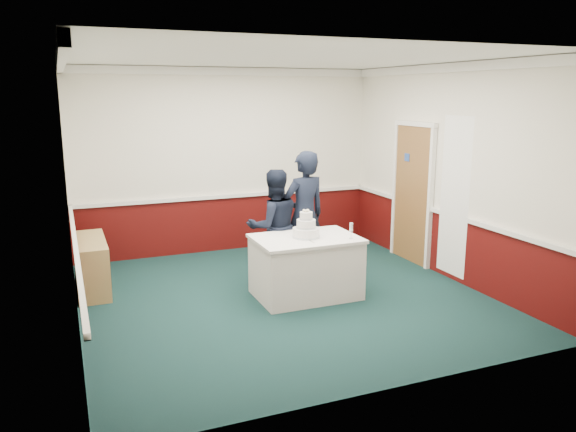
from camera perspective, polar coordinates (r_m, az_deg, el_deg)
name	(u,v)px	position (r m, az deg, el deg)	size (l,w,h in m)	color
ground	(284,297)	(7.36, -0.42, -8.25)	(5.00, 5.00, 0.00)	#143031
room_shell	(272,141)	(7.51, -1.61, 7.59)	(5.00, 5.00, 3.00)	white
sideboard	(92,265)	(7.95, -19.33, -4.72)	(0.41, 1.20, 0.70)	#9B804B
cake_table	(306,266)	(7.29, 1.82, -5.13)	(1.32, 0.92, 0.79)	white
wedding_cake	(306,229)	(7.15, 1.85, -1.31)	(0.35, 0.35, 0.36)	white
cake_knife	(310,241)	(6.99, 2.28, -2.55)	(0.01, 0.22, 0.01)	silver
champagne_flute	(351,228)	(7.12, 6.45, -1.22)	(0.05, 0.05, 0.21)	silver
person_man	(274,226)	(7.74, -1.45, -1.07)	(0.77, 0.60, 1.59)	black
person_woman	(304,215)	(7.89, 1.66, 0.06)	(0.66, 0.44, 1.82)	black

